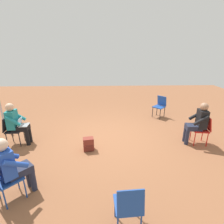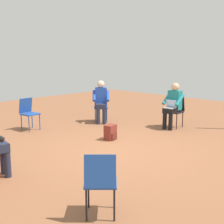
{
  "view_description": "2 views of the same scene",
  "coord_description": "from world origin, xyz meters",
  "px_view_note": "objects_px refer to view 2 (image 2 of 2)",
  "views": [
    {
      "loc": [
        4.88,
        -0.04,
        2.61
      ],
      "look_at": [
        -0.04,
        0.12,
        0.83
      ],
      "focal_mm": 28.0,
      "sensor_mm": 36.0,
      "label": 1
    },
    {
      "loc": [
        -4.35,
        4.59,
        2.02
      ],
      "look_at": [
        0.4,
        -0.29,
        0.74
      ],
      "focal_mm": 50.0,
      "sensor_mm": 36.0,
      "label": 2
    }
  ],
  "objects_px": {
    "chair_east": "(28,111)",
    "person_in_blue": "(101,99)",
    "person_with_laptop": "(173,103)",
    "backpack_near_laptop_user": "(110,133)",
    "chair_south": "(176,109)",
    "chair_northwest": "(100,180)",
    "chair_southeast": "(101,105)"
  },
  "relations": [
    {
      "from": "backpack_near_laptop_user",
      "to": "chair_east",
      "type": "bearing_deg",
      "value": 19.45
    },
    {
      "from": "chair_south",
      "to": "chair_southeast",
      "type": "distance_m",
      "value": 2.25
    },
    {
      "from": "chair_southeast",
      "to": "backpack_near_laptop_user",
      "type": "distance_m",
      "value": 2.14
    },
    {
      "from": "chair_south",
      "to": "person_in_blue",
      "type": "relative_size",
      "value": 0.69
    },
    {
      "from": "chair_east",
      "to": "chair_southeast",
      "type": "xyz_separation_m",
      "value": [
        -0.62,
        -2.1,
        0.0
      ]
    },
    {
      "from": "chair_northwest",
      "to": "person_in_blue",
      "type": "relative_size",
      "value": 0.69
    },
    {
      "from": "person_with_laptop",
      "to": "backpack_near_laptop_user",
      "type": "distance_m",
      "value": 2.14
    },
    {
      "from": "person_in_blue",
      "to": "backpack_near_laptop_user",
      "type": "distance_m",
      "value": 2.02
    },
    {
      "from": "chair_south",
      "to": "person_with_laptop",
      "type": "height_order",
      "value": "person_with_laptop"
    },
    {
      "from": "chair_southeast",
      "to": "backpack_near_laptop_user",
      "type": "relative_size",
      "value": 2.36
    },
    {
      "from": "chair_east",
      "to": "person_in_blue",
      "type": "relative_size",
      "value": 0.69
    },
    {
      "from": "chair_south",
      "to": "person_with_laptop",
      "type": "relative_size",
      "value": 0.69
    },
    {
      "from": "chair_southeast",
      "to": "person_in_blue",
      "type": "distance_m",
      "value": 0.26
    },
    {
      "from": "person_in_blue",
      "to": "backpack_near_laptop_user",
      "type": "relative_size",
      "value": 3.44
    },
    {
      "from": "chair_northwest",
      "to": "backpack_near_laptop_user",
      "type": "distance_m",
      "value": 3.61
    },
    {
      "from": "chair_southeast",
      "to": "person_in_blue",
      "type": "relative_size",
      "value": 0.69
    },
    {
      "from": "chair_east",
      "to": "chair_northwest",
      "type": "relative_size",
      "value": 1.0
    },
    {
      "from": "chair_east",
      "to": "person_with_laptop",
      "type": "xyz_separation_m",
      "value": [
        -2.68,
        -2.84,
        0.2
      ]
    },
    {
      "from": "backpack_near_laptop_user",
      "to": "person_with_laptop",
      "type": "bearing_deg",
      "value": -101.12
    },
    {
      "from": "chair_south",
      "to": "backpack_near_laptop_user",
      "type": "xyz_separation_m",
      "value": [
        0.39,
        2.2,
        -0.34
      ]
    },
    {
      "from": "chair_east",
      "to": "chair_south",
      "type": "height_order",
      "value": "same"
    },
    {
      "from": "chair_south",
      "to": "person_in_blue",
      "type": "height_order",
      "value": "person_in_blue"
    },
    {
      "from": "chair_south",
      "to": "chair_northwest",
      "type": "distance_m",
      "value": 5.26
    },
    {
      "from": "person_with_laptop",
      "to": "backpack_near_laptop_user",
      "type": "height_order",
      "value": "person_with_laptop"
    },
    {
      "from": "person_with_laptop",
      "to": "person_in_blue",
      "type": "height_order",
      "value": "same"
    },
    {
      "from": "chair_south",
      "to": "chair_southeast",
      "type": "height_order",
      "value": "same"
    },
    {
      "from": "chair_south",
      "to": "person_in_blue",
      "type": "bearing_deg",
      "value": 23.85
    },
    {
      "from": "person_in_blue",
      "to": "chair_northwest",
      "type": "bearing_deg",
      "value": 89.27
    },
    {
      "from": "chair_east",
      "to": "person_with_laptop",
      "type": "bearing_deg",
      "value": 132.78
    },
    {
      "from": "chair_east",
      "to": "chair_northwest",
      "type": "distance_m",
      "value": 5.06
    },
    {
      "from": "person_with_laptop",
      "to": "chair_south",
      "type": "bearing_deg",
      "value": -90.0
    },
    {
      "from": "chair_east",
      "to": "chair_south",
      "type": "relative_size",
      "value": 1.0
    }
  ]
}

